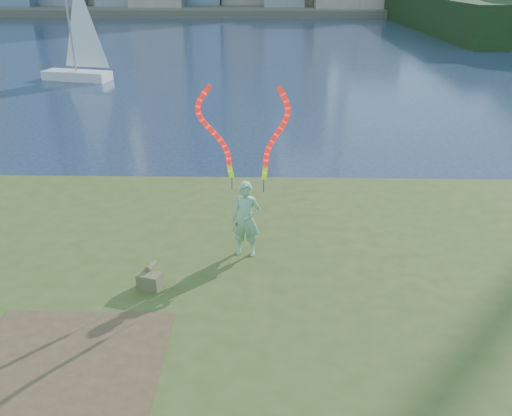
{
  "coord_description": "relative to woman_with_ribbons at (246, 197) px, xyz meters",
  "views": [
    {
      "loc": [
        1.08,
        -9.32,
        6.63
      ],
      "look_at": [
        0.86,
        1.0,
        1.74
      ],
      "focal_mm": 35.0,
      "sensor_mm": 36.0,
      "label": 1
    }
  ],
  "objects": [
    {
      "name": "woman_with_ribbons",
      "position": [
        0.0,
        0.0,
        0.0
      ],
      "size": [
        2.08,
        0.52,
        4.12
      ],
      "rotation": [
        0.0,
        0.0,
        -0.14
      ],
      "color": "#117025",
      "rests_on": "grassy_knoll"
    },
    {
      "name": "grassy_knoll",
      "position": [
        -0.66,
        -2.88,
        -1.86
      ],
      "size": [
        20.0,
        18.0,
        0.8
      ],
      "color": "#3A4A1A",
      "rests_on": "ground"
    },
    {
      "name": "sailboat",
      "position": [
        -12.21,
        24.16,
        -0.92
      ],
      "size": [
        4.91,
        2.53,
        7.4
      ],
      "rotation": [
        0.0,
        0.0,
        -0.24
      ],
      "color": "silver",
      "rests_on": "ground"
    },
    {
      "name": "dirt_patch",
      "position": [
        -2.86,
        -3.78,
        -1.39
      ],
      "size": [
        3.2,
        3.0,
        0.02
      ],
      "primitive_type": "cube",
      "color": "#47331E",
      "rests_on": "grassy_knoll"
    },
    {
      "name": "canvas_bag",
      "position": [
        -1.92,
        -1.42,
        -1.21
      ],
      "size": [
        0.53,
        0.59,
        0.44
      ],
      "rotation": [
        0.0,
        0.0,
        -0.27
      ],
      "color": "brown",
      "rests_on": "grassy_knoll"
    },
    {
      "name": "ground",
      "position": [
        -0.66,
        -0.58,
        -2.2
      ],
      "size": [
        320.0,
        320.0,
        0.0
      ],
      "primitive_type": "plane",
      "color": "#192640",
      "rests_on": "ground"
    },
    {
      "name": "far_shore",
      "position": [
        -0.66,
        94.42,
        -1.6
      ],
      "size": [
        320.0,
        40.0,
        1.2
      ],
      "primitive_type": "cube",
      "color": "#4B4637",
      "rests_on": "ground"
    }
  ]
}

